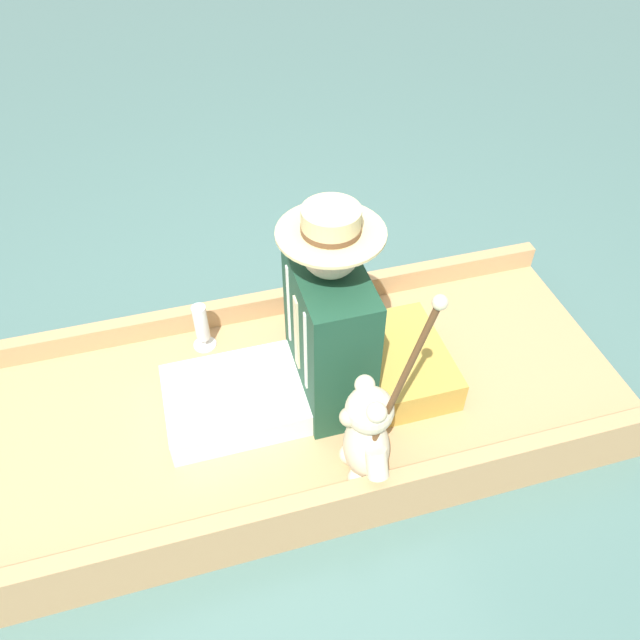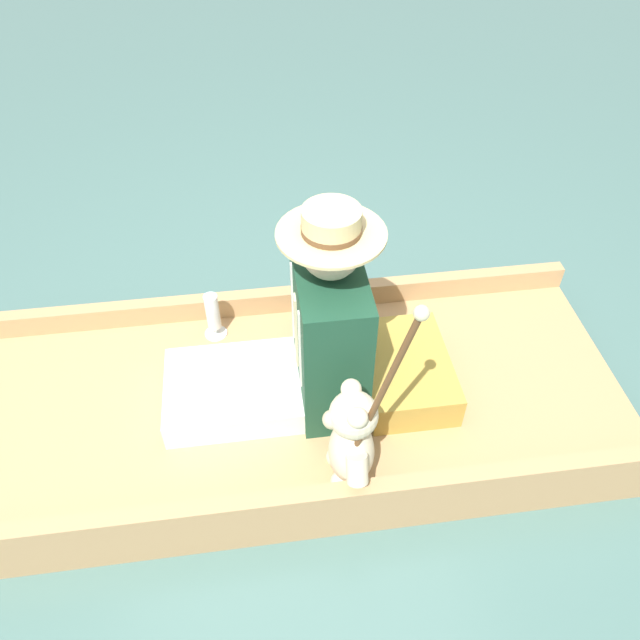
% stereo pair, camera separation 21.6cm
% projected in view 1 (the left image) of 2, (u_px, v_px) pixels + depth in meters
% --- Properties ---
extents(ground_plane, '(16.00, 16.00, 0.00)m').
position_uv_depth(ground_plane, '(295.00, 421.00, 2.51)').
color(ground_plane, '#476B66').
extents(punt_boat, '(1.04, 2.55, 0.26)m').
position_uv_depth(punt_boat, '(295.00, 408.00, 2.45)').
color(punt_boat, tan).
rests_on(punt_boat, ground_plane).
extents(seat_cushion, '(0.47, 0.33, 0.14)m').
position_uv_depth(seat_cushion, '(401.00, 362.00, 2.44)').
color(seat_cushion, '#B7933D').
rests_on(seat_cushion, punt_boat).
extents(seated_person, '(0.44, 0.79, 0.84)m').
position_uv_depth(seated_person, '(306.00, 341.00, 2.21)').
color(seated_person, white).
rests_on(seated_person, punt_boat).
extents(teddy_bear, '(0.30, 0.18, 0.43)m').
position_uv_depth(teddy_bear, '(366.00, 435.00, 2.04)').
color(teddy_bear, beige).
rests_on(teddy_bear, punt_boat).
extents(wine_glass, '(0.09, 0.09, 0.21)m').
position_uv_depth(wine_glass, '(201.00, 325.00, 2.52)').
color(wine_glass, silver).
rests_on(wine_glass, punt_boat).
extents(walking_cane, '(0.04, 0.24, 0.82)m').
position_uv_depth(walking_cane, '(399.00, 387.00, 1.82)').
color(walking_cane, brown).
rests_on(walking_cane, punt_boat).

